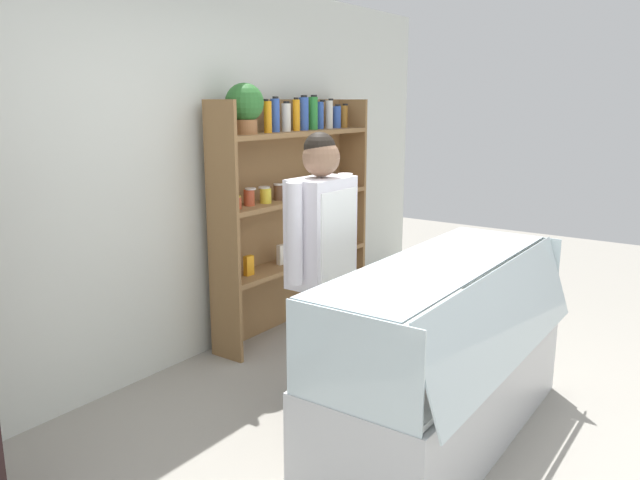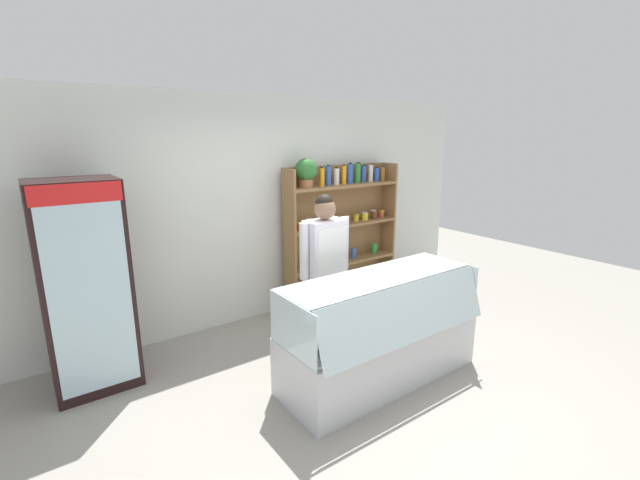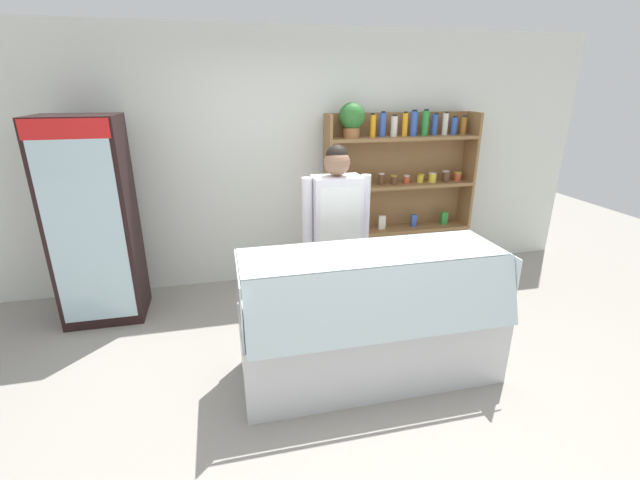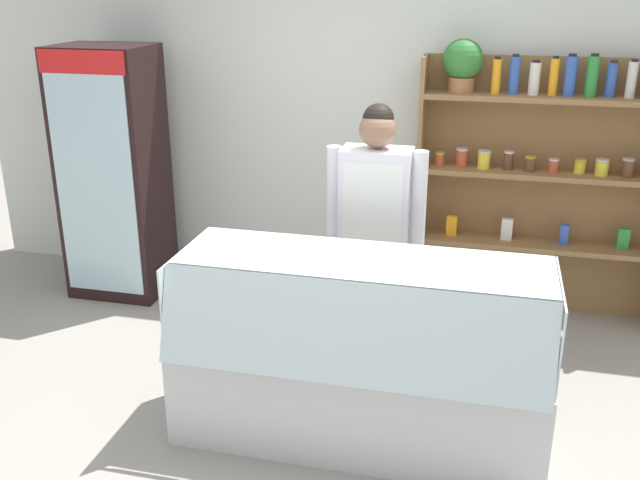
{
  "view_description": "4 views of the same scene",
  "coord_description": "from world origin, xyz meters",
  "views": [
    {
      "loc": [
        -2.83,
        -1.28,
        1.85
      ],
      "look_at": [
        -0.01,
        0.71,
        1.07
      ],
      "focal_mm": 35.0,
      "sensor_mm": 36.0,
      "label": 1
    },
    {
      "loc": [
        -2.42,
        -2.61,
        2.27
      ],
      "look_at": [
        -0.05,
        0.66,
        1.25
      ],
      "focal_mm": 24.0,
      "sensor_mm": 36.0,
      "label": 2
    },
    {
      "loc": [
        -0.85,
        -2.65,
        2.13
      ],
      "look_at": [
        -0.07,
        0.69,
        0.89
      ],
      "focal_mm": 24.0,
      "sensor_mm": 36.0,
      "label": 3
    },
    {
      "loc": [
        0.75,
        -3.26,
        2.36
      ],
      "look_at": [
        -0.18,
        0.53,
        0.91
      ],
      "focal_mm": 40.0,
      "sensor_mm": 36.0,
      "label": 4
    }
  ],
  "objects": [
    {
      "name": "ground_plane",
      "position": [
        0.0,
        0.0,
        0.0
      ],
      "size": [
        12.0,
        12.0,
        0.0
      ],
      "primitive_type": "plane",
      "color": "gray"
    },
    {
      "name": "shelving_unit",
      "position": [
        1.04,
        1.78,
        1.13
      ],
      "size": [
        1.7,
        0.29,
        1.97
      ],
      "color": "olive",
      "rests_on": "ground"
    },
    {
      "name": "shop_clerk",
      "position": [
        0.1,
        0.78,
        0.99
      ],
      "size": [
        0.6,
        0.25,
        1.67
      ],
      "color": "#2D2D38",
      "rests_on": "ground"
    },
    {
      "name": "deli_display_case",
      "position": [
        0.16,
        0.0,
        0.31
      ],
      "size": [
        1.93,
        0.77,
        1.01
      ],
      "color": "silver",
      "rests_on": "ground"
    },
    {
      "name": "back_wall",
      "position": [
        0.0,
        2.01,
        1.35
      ],
      "size": [
        6.8,
        0.1,
        2.7
      ],
      "primitive_type": "cube",
      "color": "silver",
      "rests_on": "ground"
    }
  ]
}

